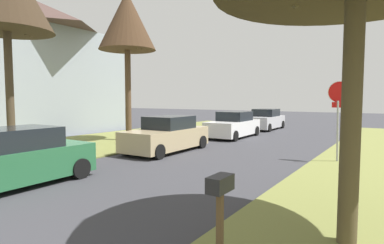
% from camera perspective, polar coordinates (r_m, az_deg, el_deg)
% --- Properties ---
extents(stop_sign_far, '(0.81, 0.43, 2.96)m').
position_cam_1_polar(stop_sign_far, '(12.66, 25.19, 3.07)').
color(stop_sign_far, '#9EA0A5').
rests_on(stop_sign_far, grass_verge_right).
extents(street_tree_left_mid_b, '(3.11, 3.11, 8.16)m').
position_cam_1_polar(street_tree_left_mid_b, '(18.26, -11.74, 17.43)').
color(street_tree_left_mid_b, brown).
rests_on(street_tree_left_mid_b, grass_verge_left).
extents(parked_sedan_green, '(2.04, 4.44, 1.57)m').
position_cam_1_polar(parked_sedan_green, '(9.72, -30.40, -6.01)').
color(parked_sedan_green, '#28663D').
rests_on(parked_sedan_green, ground).
extents(parked_sedan_tan, '(2.04, 4.44, 1.57)m').
position_cam_1_polar(parked_sedan_tan, '(14.08, -4.56, -2.42)').
color(parked_sedan_tan, tan).
rests_on(parked_sedan_tan, ground).
extents(parked_sedan_white, '(2.04, 4.44, 1.57)m').
position_cam_1_polar(parked_sedan_white, '(19.34, 7.54, -0.63)').
color(parked_sedan_white, white).
rests_on(parked_sedan_white, ground).
extents(parked_sedan_silver, '(2.04, 4.44, 1.57)m').
position_cam_1_polar(parked_sedan_silver, '(24.80, 13.18, 0.36)').
color(parked_sedan_silver, '#BCBCC1').
rests_on(parked_sedan_silver, ground).
extents(house_backdrop_left, '(7.82, 11.22, 9.11)m').
position_cam_1_polar(house_backdrop_left, '(24.15, -27.38, 9.33)').
color(house_backdrop_left, '#939EA8').
rests_on(house_backdrop_left, ground).
extents(curbside_mailbox, '(0.22, 0.44, 1.27)m').
position_cam_1_polar(curbside_mailbox, '(4.38, 5.13, -13.04)').
color(curbside_mailbox, brown).
rests_on(curbside_mailbox, grass_verge_right).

